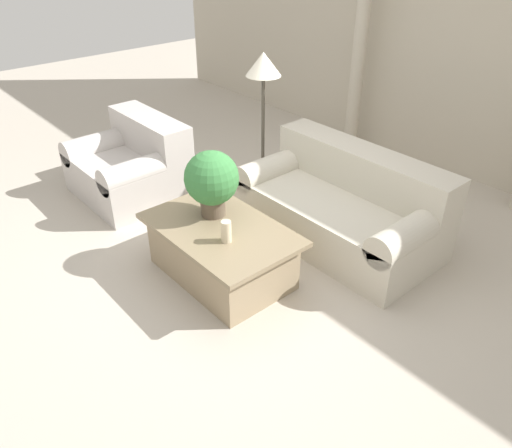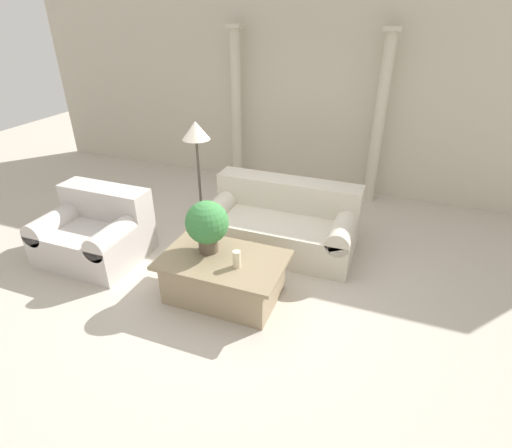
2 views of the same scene
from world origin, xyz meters
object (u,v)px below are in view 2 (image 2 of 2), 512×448
object	(u,v)px
potted_plant	(207,224)
floor_lamp	(196,137)
coffee_table	(224,277)
loveseat	(96,231)
sofa_long	(282,222)

from	to	relation	value
potted_plant	floor_lamp	xyz separation A→B (m)	(-0.76, 1.24, 0.49)
coffee_table	floor_lamp	xyz separation A→B (m)	(-0.97, 1.32, 1.06)
loveseat	sofa_long	bearing A→B (deg)	26.94
sofa_long	loveseat	xyz separation A→B (m)	(-2.08, -1.06, 0.01)
coffee_table	sofa_long	bearing A→B (deg)	78.70
potted_plant	floor_lamp	size ratio (longest dim) A/B	0.38
sofa_long	loveseat	size ratio (longest dim) A/B	1.62
sofa_long	floor_lamp	distance (m)	1.56
coffee_table	potted_plant	world-z (taller)	potted_plant
loveseat	coffee_table	bearing A→B (deg)	-5.83
coffee_table	potted_plant	size ratio (longest dim) A/B	2.28
sofa_long	potted_plant	size ratio (longest dim) A/B	3.33
sofa_long	potted_plant	bearing A→B (deg)	-111.47
sofa_long	loveseat	world-z (taller)	same
coffee_table	loveseat	bearing A→B (deg)	174.17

